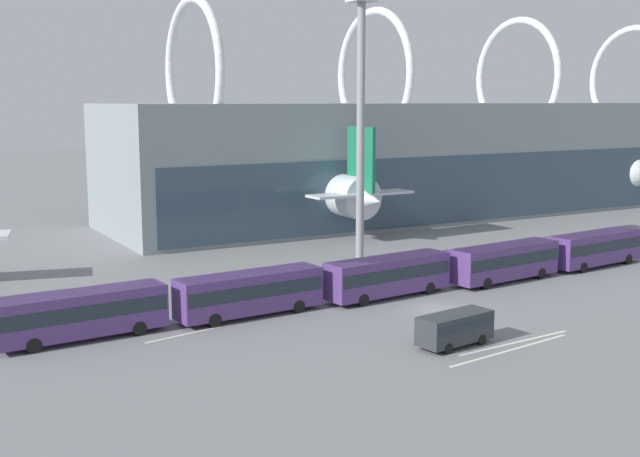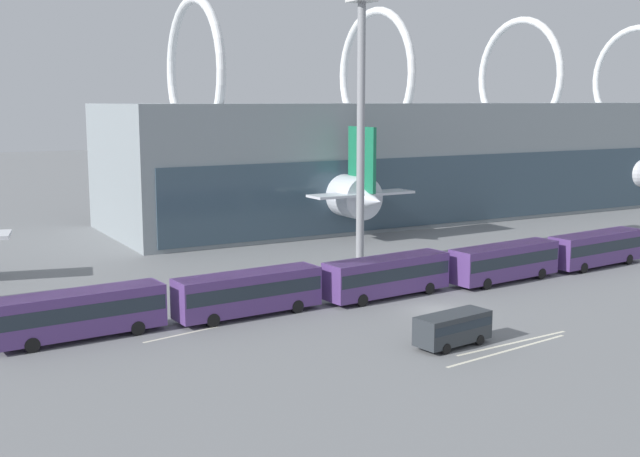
% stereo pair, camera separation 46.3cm
% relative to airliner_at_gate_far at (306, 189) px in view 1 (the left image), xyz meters
% --- Properties ---
extents(ground_plane, '(440.00, 440.00, 0.00)m').
position_rel_airliner_at_gate_far_xyz_m(ground_plane, '(-11.04, -41.43, -4.96)').
color(ground_plane, slate).
extents(terminal_building, '(150.41, 23.01, 28.54)m').
position_rel_airliner_at_gate_far_xyz_m(terminal_building, '(50.94, 2.64, 3.36)').
color(terminal_building, gray).
rests_on(terminal_building, ground_plane).
extents(airliner_at_gate_far, '(33.92, 34.08, 13.22)m').
position_rel_airliner_at_gate_far_xyz_m(airliner_at_gate_far, '(0.00, 0.00, 0.00)').
color(airliner_at_gate_far, silver).
rests_on(airliner_at_gate_far, ground_plane).
extents(airliner_parked_remote, '(33.50, 34.29, 14.76)m').
position_rel_airliner_at_gate_far_xyz_m(airliner_parked_remote, '(57.62, 7.28, 0.36)').
color(airliner_parked_remote, silver).
rests_on(airliner_parked_remote, ground_plane).
extents(shuttle_bus_0, '(11.67, 3.50, 3.35)m').
position_rel_airliner_at_gate_far_xyz_m(shuttle_bus_0, '(-36.92, -35.67, -2.99)').
color(shuttle_bus_0, '#56387A').
rests_on(shuttle_bus_0, ground_plane).
extents(shuttle_bus_1, '(11.66, 3.47, 3.35)m').
position_rel_airliner_at_gate_far_xyz_m(shuttle_bus_1, '(-24.47, -35.86, -2.99)').
color(shuttle_bus_1, '#56387A').
rests_on(shuttle_bus_1, ground_plane).
extents(shuttle_bus_2, '(11.71, 3.78, 3.35)m').
position_rel_airliner_at_gate_far_xyz_m(shuttle_bus_2, '(-12.02, -36.11, -2.99)').
color(shuttle_bus_2, '#56387A').
rests_on(shuttle_bus_2, ground_plane).
extents(shuttle_bus_3, '(11.72, 3.81, 3.35)m').
position_rel_airliner_at_gate_far_xyz_m(shuttle_bus_3, '(0.43, -36.50, -2.99)').
color(shuttle_bus_3, '#56387A').
rests_on(shuttle_bus_3, ground_plane).
extents(shuttle_bus_4, '(11.72, 3.80, 3.35)m').
position_rel_airliner_at_gate_far_xyz_m(shuttle_bus_4, '(12.88, -35.87, -2.99)').
color(shuttle_bus_4, '#56387A').
rests_on(shuttle_bus_4, ground_plane).
extents(service_van_foreground, '(5.73, 2.75, 2.20)m').
position_rel_airliner_at_gate_far_xyz_m(service_van_foreground, '(-15.78, -49.39, -3.65)').
color(service_van_foreground, '#2D3338').
rests_on(service_van_foreground, ground_plane).
extents(floodlight_mast, '(2.34, 2.34, 26.08)m').
position_rel_airliner_at_gate_far_xyz_m(floodlight_mast, '(-6.25, -22.71, 9.96)').
color(floodlight_mast, gray).
rests_on(floodlight_mast, ground_plane).
extents(lane_stripe_1, '(11.43, 2.00, 0.01)m').
position_rel_airliner_at_gate_far_xyz_m(lane_stripe_1, '(-18.60, -32.94, -4.95)').
color(lane_stripe_1, silver).
rests_on(lane_stripe_1, ground_plane).
extents(lane_stripe_2, '(7.21, 0.67, 0.01)m').
position_rel_airliner_at_gate_far_xyz_m(lane_stripe_2, '(-36.42, -31.99, -4.95)').
color(lane_stripe_2, silver).
rests_on(lane_stripe_2, ground_plane).
extents(lane_stripe_3, '(10.15, 0.86, 0.01)m').
position_rel_airliner_at_gate_far_xyz_m(lane_stripe_3, '(-11.78, -50.88, -4.95)').
color(lane_stripe_3, silver).
rests_on(lane_stripe_3, ground_plane).
extents(lane_stripe_4, '(11.31, 1.69, 0.01)m').
position_rel_airliner_at_gate_far_xyz_m(lane_stripe_4, '(-13.18, -51.96, -4.95)').
color(lane_stripe_4, silver).
rests_on(lane_stripe_4, ground_plane).
extents(lane_stripe_5, '(5.98, 1.44, 0.01)m').
position_rel_airliner_at_gate_far_xyz_m(lane_stripe_5, '(-30.55, -38.00, -4.95)').
color(lane_stripe_5, silver).
rests_on(lane_stripe_5, ground_plane).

